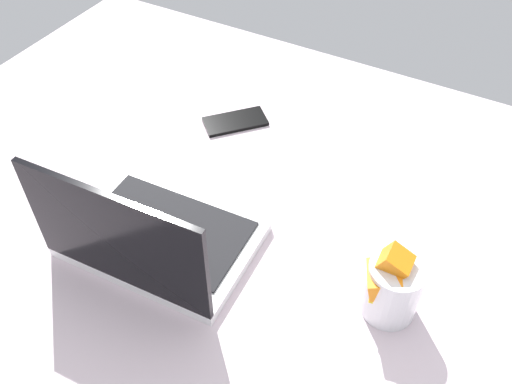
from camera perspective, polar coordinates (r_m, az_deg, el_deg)
bed_mattress at (r=105.68cm, az=0.69°, el=-10.86°), size 180.00×140.00×18.00cm
laptop at (r=98.71cm, az=-10.71°, el=-4.66°), size 34.07×24.57×23.00cm
snack_cup at (r=91.30cm, az=13.73°, el=-9.42°), size 9.67×9.54×14.20cm
cell_phone at (r=127.03cm, az=-2.14°, el=7.25°), size 14.51×14.88×0.80cm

